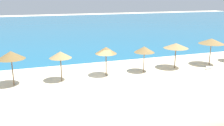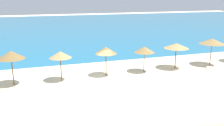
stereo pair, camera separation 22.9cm
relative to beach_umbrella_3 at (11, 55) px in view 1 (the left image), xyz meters
The scene contains 10 objects.
ground_plane 7.72m from the beach_umbrella_3, 12.07° to the right, with size 160.00×160.00×0.00m, color beige.
sea_water 39.18m from the beach_umbrella_3, 79.51° to the left, with size 160.00×67.01×0.01m, color #1E6B93.
dune_ridge 13.29m from the beach_umbrella_3, 51.59° to the right, with size 37.34×5.72×2.83m, color beige.
beach_umbrella_3 is the anchor object (origin of this frame).
beach_umbrella_4 3.94m from the beach_umbrella_3, ahead, with size 1.92×1.92×2.64m.
beach_umbrella_5 8.07m from the beach_umbrella_3, ahead, with size 1.98×1.98×2.74m.
beach_umbrella_6 11.93m from the beach_umbrella_3, ahead, with size 1.97×1.97×2.53m.
beach_umbrella_7 15.50m from the beach_umbrella_3, ahead, with size 2.48×2.48×2.61m.
beach_umbrella_8 19.72m from the beach_umbrella_3, ahead, with size 2.64×2.64×2.87m.
cooler_box 18.65m from the beach_umbrella_3, ahead, with size 0.52×0.37×0.33m, color white.
Camera 1 is at (-5.80, -20.00, 7.33)m, focal length 40.71 mm.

